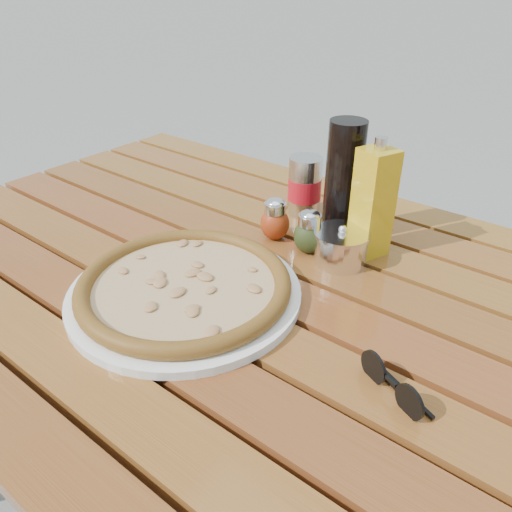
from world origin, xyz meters
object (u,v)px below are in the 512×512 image
Objects in this scene: plate at (185,293)px; oregano_shaker at (309,232)px; olive_oil_cruet at (373,202)px; parmesan_tin at (341,247)px; sunglasses at (392,384)px; table at (249,313)px; pepper_shaker at (275,220)px; dark_bottle at (343,182)px; pizza at (184,285)px; soda_can at (305,187)px.

oregano_shaker is (0.07, 0.24, 0.03)m from plate.
olive_oil_cruet is 0.09m from parmesan_tin.
oregano_shaker reaches higher than sunglasses.
plate is at bearing -117.30° from olive_oil_cruet.
parmesan_tin is at bearing 155.71° from sunglasses.
table is at bearing -120.49° from olive_oil_cruet.
pepper_shaker is 0.14m from dark_bottle.
oregano_shaker is 0.65× the size of parmesan_tin.
pepper_shaker reaches higher than table.
pizza is (0.00, -0.00, 0.02)m from plate.
plate is at bearing -104.95° from dark_bottle.
dark_bottle reaches higher than parmesan_tin.
pizza reaches higher than table.
soda_can is at bearing 97.72° from pepper_shaker.
olive_oil_cruet is at bearing 62.70° from plate.
parmesan_tin reaches higher than plate.
sunglasses is (0.34, 0.01, 0.01)m from plate.
plate is at bearing 90.00° from pizza.
table is 3.75× the size of pizza.
parmesan_tin is (0.05, -0.08, -0.08)m from dark_bottle.
dark_bottle reaches higher than pepper_shaker.
parmesan_tin is 1.16× the size of sunglasses.
table is 12.88× the size of sunglasses.
parmesan_tin is (-0.02, -0.06, -0.07)m from olive_oil_cruet.
table is 11.09× the size of parmesan_tin.
oregano_shaker is at bearing 76.37° from table.
oregano_shaker is at bearing -177.30° from parmesan_tin.
olive_oil_cruet is (0.18, -0.06, 0.04)m from soda_can.
table is at bearing -76.50° from soda_can.
pizza is 0.34m from dark_bottle.
olive_oil_cruet is (0.08, 0.06, 0.06)m from oregano_shaker.
pepper_shaker is 0.12m from soda_can.
sunglasses is at bearing -44.19° from soda_can.
pizza is at bearing -89.05° from pepper_shaker.
dark_bottle is 1.74× the size of parmesan_tin.
pepper_shaker is 0.75× the size of sunglasses.
sunglasses is (0.25, -0.31, -0.09)m from dark_bottle.
table is 0.29m from soda_can.
pizza is 2.96× the size of parmesan_tin.
oregano_shaker is 0.12m from olive_oil_cruet.
soda_can is 0.50m from sunglasses.
pizza is at bearing -104.95° from dark_bottle.
oregano_shaker is 0.68× the size of soda_can.
pizza is 3.44× the size of sunglasses.
pepper_shaker reaches higher than pizza.
plate is 0.24m from pepper_shaker.
oregano_shaker is at bearing 163.84° from sunglasses.
olive_oil_cruet is (0.07, -0.02, -0.01)m from dark_bottle.
pepper_shaker is 0.41m from sunglasses.
soda_can is (-0.11, 0.04, -0.05)m from dark_bottle.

